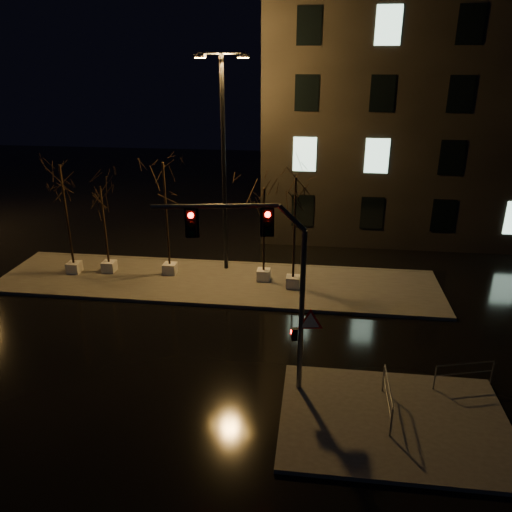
# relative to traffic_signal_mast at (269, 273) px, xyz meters

# --- Properties ---
(ground) EXTENTS (90.00, 90.00, 0.00)m
(ground) POSITION_rel_traffic_signal_mast_xyz_m (-3.47, 2.41, -4.38)
(ground) COLOR black
(ground) RESTS_ON ground
(median) EXTENTS (22.00, 5.00, 0.15)m
(median) POSITION_rel_traffic_signal_mast_xyz_m (-3.47, 8.41, -4.30)
(median) COLOR #45423D
(median) RESTS_ON ground
(sidewalk_corner) EXTENTS (7.00, 5.00, 0.15)m
(sidewalk_corner) POSITION_rel_traffic_signal_mast_xyz_m (4.03, -1.09, -4.30)
(sidewalk_corner) COLOR #45423D
(sidewalk_corner) RESTS_ON ground
(building) EXTENTS (25.00, 12.00, 15.00)m
(building) POSITION_rel_traffic_signal_mast_xyz_m (10.53, 20.41, 3.12)
(building) COLOR black
(building) RESTS_ON ground
(tree_0) EXTENTS (1.80, 1.80, 5.79)m
(tree_0) POSITION_rel_traffic_signal_mast_xyz_m (-11.02, 8.49, 0.17)
(tree_0) COLOR silver
(tree_0) RESTS_ON median
(tree_1) EXTENTS (1.80, 1.80, 4.66)m
(tree_1) POSITION_rel_traffic_signal_mast_xyz_m (-9.26, 8.84, -0.69)
(tree_1) COLOR silver
(tree_1) RESTS_ON median
(tree_2) EXTENTS (1.80, 1.80, 5.94)m
(tree_2) POSITION_rel_traffic_signal_mast_xyz_m (-6.04, 8.97, 0.28)
(tree_2) COLOR silver
(tree_2) RESTS_ON median
(tree_3) EXTENTS (1.80, 1.80, 4.85)m
(tree_3) POSITION_rel_traffic_signal_mast_xyz_m (-1.15, 8.80, -0.55)
(tree_3) COLOR silver
(tree_3) RESTS_ON median
(tree_4) EXTENTS (1.80, 1.80, 5.54)m
(tree_4) POSITION_rel_traffic_signal_mast_xyz_m (0.36, 8.13, -0.02)
(tree_4) COLOR silver
(tree_4) RESTS_ON median
(traffic_signal_mast) EXTENTS (5.22, 0.87, 6.43)m
(traffic_signal_mast) POSITION_rel_traffic_signal_mast_xyz_m (0.00, 0.00, 0.00)
(traffic_signal_mast) COLOR #55585D
(traffic_signal_mast) RESTS_ON sidewalk_corner
(streetlight_main) EXTENTS (2.66, 0.81, 10.66)m
(streetlight_main) POSITION_rel_traffic_signal_mast_xyz_m (-3.29, 10.05, 1.92)
(streetlight_main) COLOR black
(streetlight_main) RESTS_ON median
(guard_rail_a) EXTENTS (2.04, 0.59, 0.91)m
(guard_rail_a) POSITION_rel_traffic_signal_mast_xyz_m (6.53, 0.91, -3.63)
(guard_rail_a) COLOR #55585D
(guard_rail_a) RESTS_ON sidewalk_corner
(guard_rail_b) EXTENTS (0.06, 2.22, 1.05)m
(guard_rail_b) POSITION_rel_traffic_signal_mast_xyz_m (3.81, -0.78, -3.55)
(guard_rail_b) COLOR #55585D
(guard_rail_b) RESTS_ON sidewalk_corner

